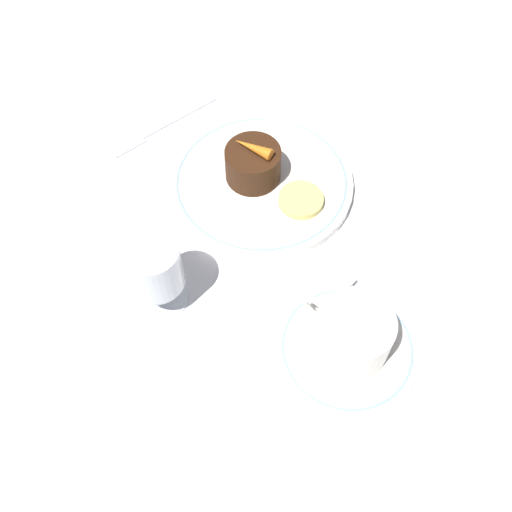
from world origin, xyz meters
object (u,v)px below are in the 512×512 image
object	(u,v)px
coffee_cup	(354,334)
fork	(152,131)
dessert_cake	(253,164)
wine_glass	(155,270)
dinner_plate	(263,183)

from	to	relation	value
coffee_cup	fork	size ratio (longest dim) A/B	0.61
fork	dessert_cake	size ratio (longest dim) A/B	2.43
coffee_cup	dessert_cake	xyz separation A→B (m)	(0.23, -0.12, -0.01)
coffee_cup	fork	distance (m)	0.42
fork	wine_glass	bearing A→B (deg)	135.84
dinner_plate	coffee_cup	distance (m)	0.25
dinner_plate	wine_glass	world-z (taller)	wine_glass
dinner_plate	fork	distance (m)	0.18
wine_glass	dessert_cake	size ratio (longest dim) A/B	1.45
coffee_cup	fork	bearing A→B (deg)	-15.18
wine_glass	dessert_cake	world-z (taller)	wine_glass
wine_glass	fork	distance (m)	0.28
dinner_plate	wine_glass	bearing A→B (deg)	92.75
dinner_plate	coffee_cup	world-z (taller)	coffee_cup
dinner_plate	fork	world-z (taller)	dinner_plate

